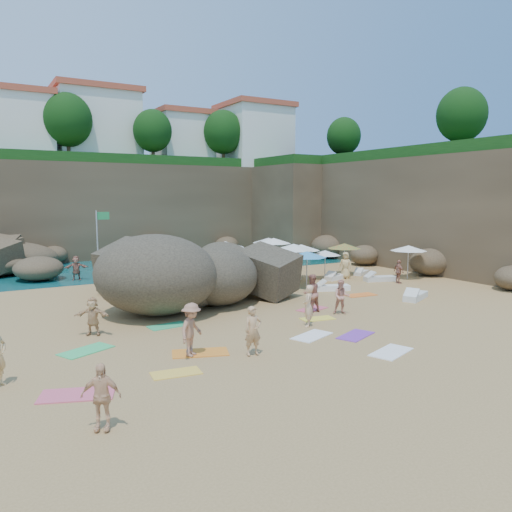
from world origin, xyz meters
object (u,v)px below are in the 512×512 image
parasol_0 (301,247)px  parasol_2 (269,240)px  person_stand_3 (399,272)px  person_stand_6 (308,306)px  parasol_1 (225,244)px  lounger_0 (336,277)px  flag_pole (99,235)px  person_stand_2 (267,267)px  person_stand_1 (311,293)px  person_stand_4 (345,265)px  rock_outcrop (216,295)px  person_stand_5 (76,268)px

parasol_0 → parasol_2: bearing=80.9°
parasol_0 → person_stand_3: (4.41, -4.05, -1.35)m
person_stand_6 → parasol_1: bearing=-151.1°
parasol_0 → person_stand_3: parasol_0 is taller
parasol_0 → lounger_0: (2.03, -0.97, -1.93)m
person_stand_6 → lounger_0: bearing=175.2°
flag_pole → person_stand_2: (8.87, -6.50, -1.93)m
person_stand_1 → person_stand_6: (-1.61, -1.95, -0.02)m
parasol_1 → person_stand_4: bearing=-29.9°
parasol_2 → person_stand_1: (-5.56, -12.79, -1.18)m
person_stand_2 → person_stand_3: 8.07m
person_stand_2 → parasol_0: bearing=167.8°
flag_pole → parasol_2: bearing=-10.4°
rock_outcrop → person_stand_6: (0.50, -7.74, 0.86)m
flag_pole → person_stand_1: (6.07, -14.92, -1.91)m
person_stand_6 → parasol_2: bearing=-166.0°
parasol_1 → person_stand_2: bearing=-42.6°
person_stand_2 → person_stand_5: (-10.47, 6.08, -0.09)m
lounger_0 → person_stand_1: size_ratio=1.02×
rock_outcrop → parasol_2: 10.59m
person_stand_2 → parasol_1: bearing=-28.0°
parasol_2 → lounger_0: bearing=-79.5°
person_stand_5 → person_stand_6: person_stand_6 is taller
person_stand_1 → parasol_2: bearing=-115.6°
person_stand_5 → parasol_2: bearing=3.1°
parasol_2 → parasol_1: bearing=-152.4°
rock_outcrop → person_stand_1: (2.11, -5.79, 0.88)m
person_stand_2 → person_stand_4: person_stand_2 is taller
person_stand_2 → person_stand_6: (-4.41, -10.37, -0.01)m
rock_outcrop → parasol_2: (7.67, 7.00, 2.07)m
rock_outcrop → parasol_0: 7.32m
lounger_0 → parasol_1: bearing=129.0°
person_stand_5 → person_stand_6: size_ratio=0.90×
person_stand_1 → person_stand_3: size_ratio=1.22×
person_stand_2 → person_stand_4: 5.09m
person_stand_3 → person_stand_6: size_ratio=0.84×
person_stand_2 → person_stand_4: bearing=171.5°
person_stand_1 → person_stand_2: 8.87m
parasol_1 → parasol_2: parasol_1 is taller
person_stand_4 → person_stand_5: (-15.15, 8.08, -0.08)m
flag_pole → person_stand_3: size_ratio=3.03×
flag_pole → person_stand_4: (13.54, -8.50, -1.93)m
rock_outcrop → lounger_0: rock_outcrop is taller
parasol_0 → person_stand_2: 2.46m
parasol_2 → person_stand_6: 16.44m
parasol_2 → person_stand_5: parasol_2 is taller
flag_pole → parasol_2: flag_pole is taller
person_stand_2 → person_stand_4: (4.68, -2.00, -0.01)m
rock_outcrop → person_stand_4: rock_outcrop is taller
person_stand_1 → person_stand_3: 9.73m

